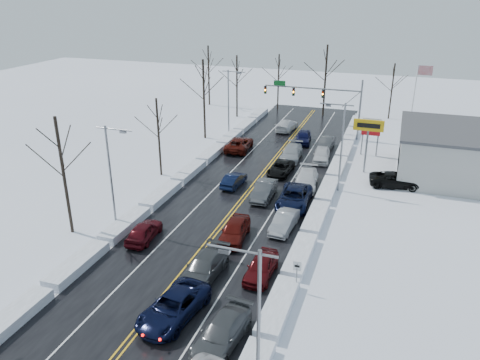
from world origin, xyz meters
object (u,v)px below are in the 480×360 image
at_px(tires_plus_sign, 368,129).
at_px(traffic_signal_mast, 322,97).
at_px(flagpole, 415,96).
at_px(oncoming_car_0, 234,186).

bearing_deg(tires_plus_sign, traffic_signal_mast, 120.46).
xyz_separation_m(flagpole, oncoming_car_0, (-17.05, -22.39, -5.93)).
height_order(flagpole, oncoming_car_0, flagpole).
distance_m(traffic_signal_mast, tires_plus_sign, 13.92).
bearing_deg(flagpole, oncoming_car_0, -127.28).
bearing_deg(oncoming_car_0, tires_plus_sign, -142.13).
bearing_deg(flagpole, traffic_signal_mast, -170.27).
bearing_deg(traffic_signal_mast, flagpole, 9.73).
bearing_deg(tires_plus_sign, flagpole, 71.56).
xyz_separation_m(tires_plus_sign, oncoming_car_0, (-12.38, -8.38, -4.99)).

